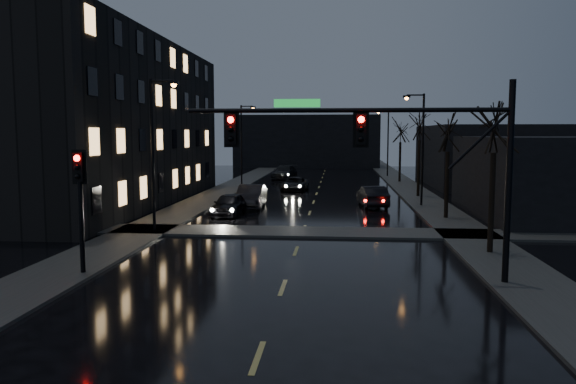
% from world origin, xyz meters
% --- Properties ---
extents(sidewalk_left, '(3.00, 140.00, 0.12)m').
position_xyz_m(sidewalk_left, '(-8.50, 35.00, 0.06)').
color(sidewalk_left, '#2D2D2B').
rests_on(sidewalk_left, ground).
extents(sidewalk_right, '(3.00, 140.00, 0.12)m').
position_xyz_m(sidewalk_right, '(8.50, 35.00, 0.06)').
color(sidewalk_right, '#2D2D2B').
rests_on(sidewalk_right, ground).
extents(sidewalk_cross, '(40.00, 3.00, 0.12)m').
position_xyz_m(sidewalk_cross, '(0.00, 18.50, 0.06)').
color(sidewalk_cross, '#2D2D2B').
rests_on(sidewalk_cross, ground).
extents(apartment_block, '(12.00, 30.00, 12.00)m').
position_xyz_m(apartment_block, '(-16.50, 30.00, 6.00)').
color(apartment_block, black).
rests_on(apartment_block, ground).
extents(commercial_right_near, '(10.00, 14.00, 5.00)m').
position_xyz_m(commercial_right_near, '(15.50, 26.00, 2.50)').
color(commercial_right_near, black).
rests_on(commercial_right_near, ground).
extents(commercial_right_far, '(12.00, 18.00, 6.00)m').
position_xyz_m(commercial_right_far, '(17.00, 48.00, 3.00)').
color(commercial_right_far, black).
rests_on(commercial_right_far, ground).
extents(far_block, '(22.00, 10.00, 8.00)m').
position_xyz_m(far_block, '(-3.00, 78.00, 4.00)').
color(far_block, black).
rests_on(far_block, ground).
extents(signal_mast, '(11.11, 0.41, 7.00)m').
position_xyz_m(signal_mast, '(3.85, 9.00, 4.87)').
color(signal_mast, black).
rests_on(signal_mast, ground).
extents(signal_pole_left, '(0.35, 0.41, 4.53)m').
position_xyz_m(signal_pole_left, '(-7.50, 8.99, 3.01)').
color(signal_pole_left, black).
rests_on(signal_pole_left, ground).
extents(tree_near, '(3.52, 3.52, 8.08)m').
position_xyz_m(tree_near, '(8.40, 14.00, 6.22)').
color(tree_near, black).
rests_on(tree_near, ground).
extents(tree_mid_a, '(3.30, 3.30, 7.58)m').
position_xyz_m(tree_mid_a, '(8.40, 24.00, 5.83)').
color(tree_mid_a, black).
rests_on(tree_mid_a, ground).
extents(tree_mid_b, '(3.74, 3.74, 8.59)m').
position_xyz_m(tree_mid_b, '(8.40, 36.00, 6.61)').
color(tree_mid_b, black).
rests_on(tree_mid_b, ground).
extents(tree_far, '(3.43, 3.43, 7.88)m').
position_xyz_m(tree_far, '(8.40, 50.00, 6.06)').
color(tree_far, black).
rests_on(tree_far, ground).
extents(streetlight_l_near, '(1.53, 0.28, 8.00)m').
position_xyz_m(streetlight_l_near, '(-7.58, 18.00, 4.77)').
color(streetlight_l_near, black).
rests_on(streetlight_l_near, ground).
extents(streetlight_l_far, '(1.53, 0.28, 8.00)m').
position_xyz_m(streetlight_l_far, '(-7.58, 45.00, 4.77)').
color(streetlight_l_far, black).
rests_on(streetlight_l_far, ground).
extents(streetlight_r_mid, '(1.53, 0.28, 8.00)m').
position_xyz_m(streetlight_r_mid, '(7.58, 30.00, 4.77)').
color(streetlight_r_mid, black).
rests_on(streetlight_r_mid, ground).
extents(streetlight_r_far, '(1.53, 0.28, 8.00)m').
position_xyz_m(streetlight_r_far, '(7.58, 58.00, 4.77)').
color(streetlight_r_far, black).
rests_on(streetlight_r_far, ground).
extents(oncoming_car_a, '(1.98, 4.30, 1.43)m').
position_xyz_m(oncoming_car_a, '(-5.06, 24.43, 0.71)').
color(oncoming_car_a, black).
rests_on(oncoming_car_a, ground).
extents(oncoming_car_b, '(1.77, 4.93, 1.62)m').
position_xyz_m(oncoming_car_b, '(-4.23, 28.15, 0.81)').
color(oncoming_car_b, black).
rests_on(oncoming_car_b, ground).
extents(oncoming_car_c, '(2.46, 4.76, 1.28)m').
position_xyz_m(oncoming_car_c, '(-2.07, 40.05, 0.64)').
color(oncoming_car_c, black).
rests_on(oncoming_car_c, ground).
extents(oncoming_car_d, '(2.92, 5.66, 1.57)m').
position_xyz_m(oncoming_car_d, '(-4.33, 53.60, 0.79)').
color(oncoming_car_d, black).
rests_on(oncoming_car_d, ground).
extents(lead_car, '(2.19, 4.75, 1.51)m').
position_xyz_m(lead_car, '(4.29, 29.52, 0.75)').
color(lead_car, black).
rests_on(lead_car, ground).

